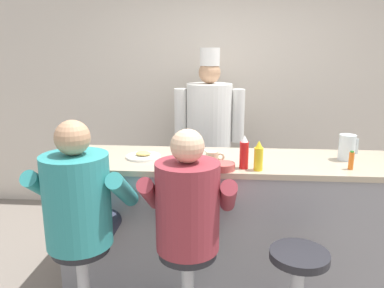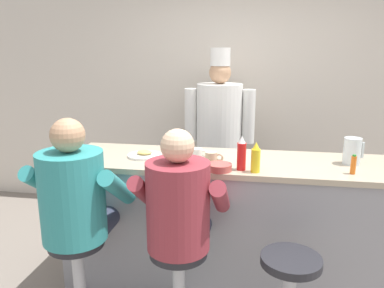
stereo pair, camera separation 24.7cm
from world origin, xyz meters
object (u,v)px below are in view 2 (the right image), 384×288
object	(u,v)px
cook_in_whites_near	(219,131)
ketchup_bottle_red	(242,154)
breakfast_plate	(145,155)
cereal_bowl	(219,167)
diner_seated_teal	(76,202)
coffee_mug_tan	(212,158)
mustard_bottle_yellow	(256,158)
coffee_mug_white	(198,154)
water_pitcher_clear	(352,151)
hot_sauce_bottle_orange	(353,165)
diner_seated_maroon	(179,212)

from	to	relation	value
cook_in_whites_near	ketchup_bottle_red	bearing A→B (deg)	-78.06
breakfast_plate	cereal_bowl	distance (m)	0.66
cereal_bowl	cook_in_whites_near	distance (m)	1.41
breakfast_plate	diner_seated_teal	size ratio (longest dim) A/B	0.18
diner_seated_teal	ketchup_bottle_red	bearing A→B (deg)	21.27
ketchup_bottle_red	coffee_mug_tan	xyz separation A→B (m)	(-0.22, 0.12, -0.07)
cereal_bowl	diner_seated_teal	distance (m)	0.97
mustard_bottle_yellow	diner_seated_teal	xyz separation A→B (m)	(-1.13, -0.36, -0.24)
cereal_bowl	coffee_mug_white	world-z (taller)	coffee_mug_white
water_pitcher_clear	breakfast_plate	distance (m)	1.53
breakfast_plate	coffee_mug_tan	size ratio (longest dim) A/B	1.91
mustard_bottle_yellow	diner_seated_teal	world-z (taller)	diner_seated_teal
mustard_bottle_yellow	cook_in_whites_near	distance (m)	1.45
diner_seated_teal	hot_sauce_bottle_orange	bearing A→B (deg)	13.86
diner_seated_teal	diner_seated_maroon	distance (m)	0.68
water_pitcher_clear	diner_seated_maroon	size ratio (longest dim) A/B	0.14
hot_sauce_bottle_orange	water_pitcher_clear	bearing A→B (deg)	79.54
mustard_bottle_yellow	coffee_mug_tan	distance (m)	0.35
hot_sauce_bottle_orange	cook_in_whites_near	bearing A→B (deg)	127.60
coffee_mug_tan	diner_seated_maroon	size ratio (longest dim) A/B	0.10
water_pitcher_clear	cereal_bowl	size ratio (longest dim) A/B	1.15
water_pitcher_clear	coffee_mug_white	bearing A→B (deg)	-177.31
cereal_bowl	hot_sauce_bottle_orange	bearing A→B (deg)	4.98
breakfast_plate	cereal_bowl	world-z (taller)	breakfast_plate
mustard_bottle_yellow	coffee_mug_tan	bearing A→B (deg)	154.06
coffee_mug_white	cook_in_whites_near	size ratio (longest dim) A/B	0.06
ketchup_bottle_red	coffee_mug_tan	bearing A→B (deg)	152.04
hot_sauce_bottle_orange	coffee_mug_white	bearing A→B (deg)	170.16
diner_seated_teal	cook_in_whites_near	xyz separation A→B (m)	(0.74, 1.76, 0.13)
water_pitcher_clear	coffee_mug_tan	bearing A→B (deg)	-171.07
coffee_mug_white	diner_seated_teal	world-z (taller)	diner_seated_teal
ketchup_bottle_red	water_pitcher_clear	world-z (taller)	ketchup_bottle_red
water_pitcher_clear	diner_seated_maroon	distance (m)	1.34
water_pitcher_clear	coffee_mug_white	distance (m)	1.12
coffee_mug_white	cook_in_whites_near	xyz separation A→B (m)	(0.05, 1.14, -0.05)
coffee_mug_tan	breakfast_plate	bearing A→B (deg)	169.91
hot_sauce_bottle_orange	diner_seated_teal	world-z (taller)	diner_seated_teal
diner_seated_maroon	hot_sauce_bottle_orange	bearing A→B (deg)	21.93
breakfast_plate	coffee_mug_white	bearing A→B (deg)	1.27
cook_in_whites_near	mustard_bottle_yellow	bearing A→B (deg)	-74.67
cook_in_whites_near	hot_sauce_bottle_orange	bearing A→B (deg)	-52.40
breakfast_plate	ketchup_bottle_red	bearing A→B (deg)	-15.65
ketchup_bottle_red	diner_seated_maroon	bearing A→B (deg)	-131.18
ketchup_bottle_red	cook_in_whites_near	xyz separation A→B (m)	(-0.29, 1.36, -0.13)
ketchup_bottle_red	coffee_mug_tan	distance (m)	0.26
cereal_bowl	diner_seated_maroon	xyz separation A→B (m)	(-0.21, -0.36, -0.19)
coffee_mug_tan	coffee_mug_white	xyz separation A→B (m)	(-0.12, 0.10, -0.00)
coffee_mug_white	diner_seated_maroon	size ratio (longest dim) A/B	0.09
diner_seated_maroon	breakfast_plate	bearing A→B (deg)	123.00
ketchup_bottle_red	hot_sauce_bottle_orange	bearing A→B (deg)	2.68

